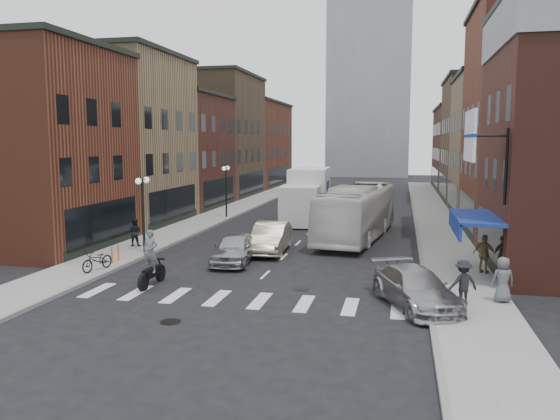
% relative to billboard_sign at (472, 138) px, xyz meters
% --- Properties ---
extents(ground, '(160.00, 160.00, 0.00)m').
position_rel_billboard_sign_xyz_m(ground, '(-8.59, -0.50, -6.13)').
color(ground, black).
rests_on(ground, ground).
extents(sidewalk_left, '(3.00, 74.00, 0.15)m').
position_rel_billboard_sign_xyz_m(sidewalk_left, '(-17.09, 21.50, -6.06)').
color(sidewalk_left, gray).
rests_on(sidewalk_left, ground).
extents(sidewalk_right, '(3.00, 74.00, 0.15)m').
position_rel_billboard_sign_xyz_m(sidewalk_right, '(-0.09, 21.50, -6.06)').
color(sidewalk_right, gray).
rests_on(sidewalk_right, ground).
extents(curb_left, '(0.20, 74.00, 0.16)m').
position_rel_billboard_sign_xyz_m(curb_left, '(-15.59, 21.50, -6.13)').
color(curb_left, gray).
rests_on(curb_left, ground).
extents(curb_right, '(0.20, 74.00, 0.16)m').
position_rel_billboard_sign_xyz_m(curb_right, '(-1.59, 21.50, -6.13)').
color(curb_right, gray).
rests_on(curb_right, ground).
extents(crosswalk_stripes, '(12.00, 2.20, 0.01)m').
position_rel_billboard_sign_xyz_m(crosswalk_stripes, '(-8.59, -3.50, -6.13)').
color(crosswalk_stripes, silver).
rests_on(crosswalk_stripes, ground).
extents(bldg_left_near, '(10.30, 9.20, 11.30)m').
position_rel_billboard_sign_xyz_m(bldg_left_near, '(-23.58, 4.00, -0.48)').
color(bldg_left_near, '#612C1B').
rests_on(bldg_left_near, ground).
extents(bldg_left_mid_a, '(10.30, 10.20, 12.30)m').
position_rel_billboard_sign_xyz_m(bldg_left_mid_a, '(-23.58, 13.50, 0.02)').
color(bldg_left_mid_a, olive).
rests_on(bldg_left_mid_a, ground).
extents(bldg_left_mid_b, '(10.30, 10.20, 10.30)m').
position_rel_billboard_sign_xyz_m(bldg_left_mid_b, '(-23.58, 23.50, -0.98)').
color(bldg_left_mid_b, '#4E251C').
rests_on(bldg_left_mid_b, ground).
extents(bldg_left_far_a, '(10.30, 12.20, 13.30)m').
position_rel_billboard_sign_xyz_m(bldg_left_far_a, '(-23.58, 34.50, 0.52)').
color(bldg_left_far_a, '#503C28').
rests_on(bldg_left_far_a, ground).
extents(bldg_left_far_b, '(10.30, 16.20, 11.30)m').
position_rel_billboard_sign_xyz_m(bldg_left_far_b, '(-23.58, 48.50, -0.48)').
color(bldg_left_far_b, '#612C1B').
rests_on(bldg_left_far_b, ground).
extents(bldg_right_mid_a, '(10.30, 10.20, 14.30)m').
position_rel_billboard_sign_xyz_m(bldg_right_mid_a, '(6.41, 13.50, 1.02)').
color(bldg_right_mid_a, '#612C1B').
rests_on(bldg_right_mid_a, ground).
extents(bldg_right_mid_b, '(10.30, 10.20, 11.30)m').
position_rel_billboard_sign_xyz_m(bldg_right_mid_b, '(6.41, 23.50, -0.48)').
color(bldg_right_mid_b, olive).
rests_on(bldg_right_mid_b, ground).
extents(bldg_right_far_a, '(10.30, 12.20, 12.30)m').
position_rel_billboard_sign_xyz_m(bldg_right_far_a, '(6.41, 34.50, 0.02)').
color(bldg_right_far_a, '#503C28').
rests_on(bldg_right_far_a, ground).
extents(bldg_right_far_b, '(10.30, 16.20, 10.30)m').
position_rel_billboard_sign_xyz_m(bldg_right_far_b, '(6.41, 48.50, -0.98)').
color(bldg_right_far_b, '#4E251C').
rests_on(bldg_right_far_b, ground).
extents(awning_blue, '(1.80, 5.00, 0.78)m').
position_rel_billboard_sign_xyz_m(awning_blue, '(0.34, 2.00, -3.50)').
color(awning_blue, navy).
rests_on(awning_blue, ground).
extents(billboard_sign, '(1.52, 3.00, 3.70)m').
position_rel_billboard_sign_xyz_m(billboard_sign, '(0.00, 0.00, 0.00)').
color(billboard_sign, black).
rests_on(billboard_sign, ground).
extents(distant_tower, '(14.00, 14.00, 50.00)m').
position_rel_billboard_sign_xyz_m(distant_tower, '(-8.59, 77.50, 18.87)').
color(distant_tower, '#9399A0').
rests_on(distant_tower, ground).
extents(streetlamp_near, '(0.32, 1.22, 4.11)m').
position_rel_billboard_sign_xyz_m(streetlamp_near, '(-15.99, 3.50, -3.22)').
color(streetlamp_near, black).
rests_on(streetlamp_near, ground).
extents(streetlamp_far, '(0.32, 1.22, 4.11)m').
position_rel_billboard_sign_xyz_m(streetlamp_far, '(-15.99, 17.50, -3.22)').
color(streetlamp_far, black).
rests_on(streetlamp_far, ground).
extents(bike_rack, '(0.08, 0.68, 0.80)m').
position_rel_billboard_sign_xyz_m(bike_rack, '(-16.19, 0.80, -5.58)').
color(bike_rack, '#D8590C').
rests_on(bike_rack, sidewalk_left).
extents(box_truck, '(3.11, 9.19, 3.94)m').
position_rel_billboard_sign_xyz_m(box_truck, '(-9.61, 17.63, -4.19)').
color(box_truck, silver).
rests_on(box_truck, ground).
extents(motorcycle_rider, '(0.66, 2.33, 2.37)m').
position_rel_billboard_sign_xyz_m(motorcycle_rider, '(-12.72, -2.43, -5.02)').
color(motorcycle_rider, black).
rests_on(motorcycle_rider, ground).
extents(transit_bus, '(4.32, 12.17, 3.32)m').
position_rel_billboard_sign_xyz_m(transit_bus, '(-5.29, 10.85, -4.47)').
color(transit_bus, silver).
rests_on(transit_bus, ground).
extents(sedan_left_near, '(2.10, 4.52, 1.50)m').
position_rel_billboard_sign_xyz_m(sedan_left_near, '(-10.64, 2.50, -5.38)').
color(sedan_left_near, '#A9A9AE').
rests_on(sedan_left_near, ground).
extents(sedan_left_far, '(1.95, 4.98, 1.61)m').
position_rel_billboard_sign_xyz_m(sedan_left_far, '(-9.54, 5.50, -5.33)').
color(sedan_left_far, beige).
rests_on(sedan_left_far, ground).
extents(curb_car, '(3.72, 5.21, 1.40)m').
position_rel_billboard_sign_xyz_m(curb_car, '(-2.09, -3.01, -5.43)').
color(curb_car, '#A4A4A8').
rests_on(curb_car, ground).
extents(parked_bicycle, '(1.02, 1.91, 0.95)m').
position_rel_billboard_sign_xyz_m(parked_bicycle, '(-16.09, -0.95, -5.51)').
color(parked_bicycle, black).
rests_on(parked_bicycle, sidewalk_left).
extents(ped_left_solo, '(0.82, 0.53, 1.58)m').
position_rel_billboard_sign_xyz_m(ped_left_solo, '(-17.22, 4.80, -5.19)').
color(ped_left_solo, black).
rests_on(ped_left_solo, sidewalk_left).
extents(ped_right_a, '(1.20, 0.90, 1.67)m').
position_rel_billboard_sign_xyz_m(ped_right_a, '(-0.46, -3.01, -5.15)').
color(ped_right_a, black).
rests_on(ped_right_a, sidewalk_right).
extents(ped_right_b, '(1.13, 0.94, 1.72)m').
position_rel_billboard_sign_xyz_m(ped_right_b, '(1.01, 2.40, -5.12)').
color(ped_right_b, brown).
rests_on(ped_right_b, sidewalk_right).
extents(ped_right_c, '(0.92, 0.70, 1.68)m').
position_rel_billboard_sign_xyz_m(ped_right_c, '(1.01, -2.18, -5.14)').
color(ped_right_c, '#575B5F').
rests_on(ped_right_c, sidewalk_right).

